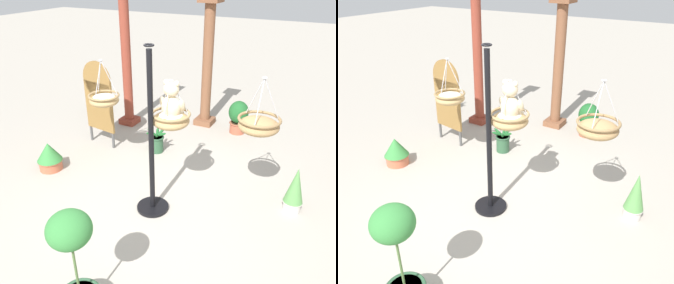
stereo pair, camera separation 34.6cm
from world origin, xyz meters
The scene contains 15 objects.
ground_plane centered at (0.00, 0.00, 0.00)m, with size 40.00×40.00×0.00m, color #A8A093.
display_pole_central centered at (-0.18, -0.05, 0.68)m, with size 0.44×0.44×2.26m.
hanging_basket_with_teddy centered at (-0.03, 0.20, 1.29)m, with size 0.51×0.51×0.63m.
teddy_bear centered at (-0.03, 0.22, 1.51)m, with size 0.35×0.31×0.50m.
hanging_basket_left_high centered at (-1.47, 0.71, 1.15)m, with size 0.50×0.50×0.73m.
hanging_basket_right_low centered at (1.01, 0.53, 1.29)m, with size 0.53×0.53×0.71m.
greenhouse_pillar_left centered at (-2.08, 2.30, 1.37)m, with size 0.36×0.36×2.84m.
greenhouse_pillar_far_back centered at (-0.62, 3.00, 1.22)m, with size 0.39×0.39×2.53m.
potted_plant_fern_front centered at (-3.13, 2.54, 0.18)m, with size 0.40×0.42×0.44m.
potted_plant_tall_leafy centered at (-0.93, 1.44, 0.20)m, with size 0.40×0.37×0.44m.
potted_plant_bushy_green centered at (0.01, -1.79, 0.64)m, with size 0.41×0.41×1.22m.
potted_plant_small_succulent centered at (-2.21, 0.09, 0.24)m, with size 0.41×0.41×0.48m.
potted_plant_conical_shrub centered at (0.13, 2.88, 0.36)m, with size 0.39×0.39×0.67m.
potted_plant_trailing_ivy centered at (1.55, 0.77, 0.34)m, with size 0.27×0.27×0.68m.
display_sign_board centered at (-2.00, 1.23, 0.94)m, with size 0.65×0.13×1.58m.
Camera 2 is at (2.07, -3.24, 3.02)m, focal length 36.86 mm.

